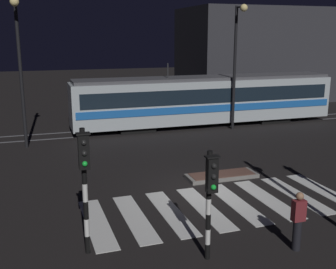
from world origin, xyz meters
The scene contains 12 objects.
ground_plane centered at (0.00, 0.00, 0.00)m, with size 120.00×120.00×0.00m, color black.
rail_near centered at (0.00, 10.32, 0.01)m, with size 80.00×0.12×0.03m, color #59595E.
rail_far centered at (0.00, 11.75, 0.01)m, with size 80.00×0.12×0.03m, color #59595E.
crosswalk_zebra centered at (0.00, -1.51, 0.01)m, with size 9.51×4.01×0.02m.
traffic_island centered at (1.30, 1.18, 0.09)m, with size 3.01×1.04×0.18m.
traffic_light_kerb_mid_left centered at (-1.87, -4.75, 1.99)m, with size 0.36×0.42×3.02m.
traffic_light_corner_near_left centered at (-4.89, -3.44, 2.33)m, with size 0.36×0.42×3.54m.
street_lamp_trackside_left centered at (-6.55, 8.65, 4.79)m, with size 0.44×1.21×7.62m.
street_lamp_trackside_right centered at (5.96, 9.27, 4.79)m, with size 0.44×1.21×7.61m.
tram centered at (4.72, 11.03, 1.75)m, with size 17.61×2.58×4.15m.
pedestrian_waiting_at_kerb centered at (0.69, -4.98, 0.88)m, with size 0.36×0.24×1.71m.
building_backdrop centered at (14.58, 20.67, 4.10)m, with size 14.76×8.00×8.20m, color #2D2D33.
Camera 1 is at (-6.01, -13.97, 5.87)m, focal length 44.56 mm.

